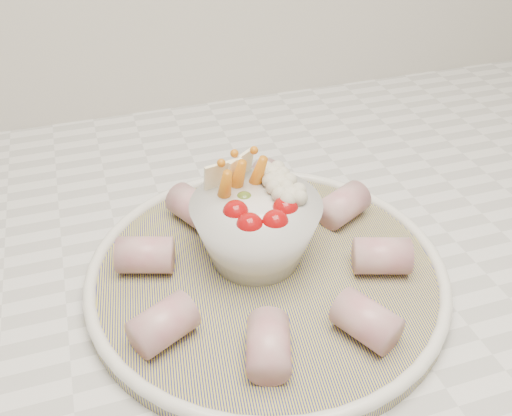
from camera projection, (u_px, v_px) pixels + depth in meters
name	position (u px, v px, depth m)	size (l,w,h in m)	color
serving_platter	(267.00, 272.00, 0.55)	(0.38, 0.38, 0.02)	navy
veggie_bowl	(257.00, 226.00, 0.54)	(0.12, 0.12, 0.10)	silver
cured_meat_rolls	(266.00, 255.00, 0.53)	(0.27, 0.28, 0.04)	#A64C5B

